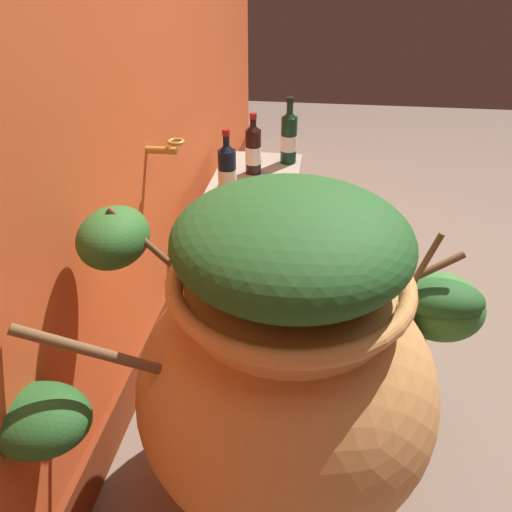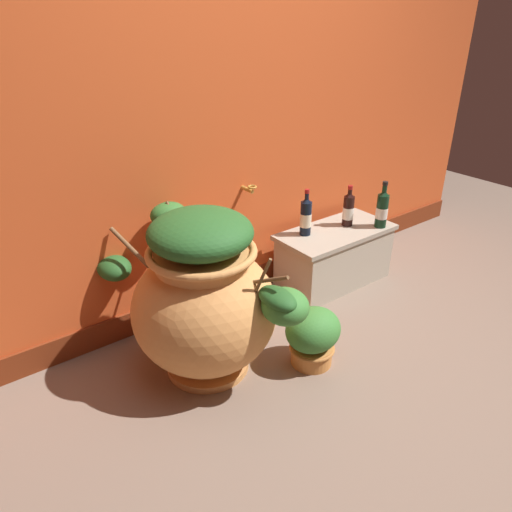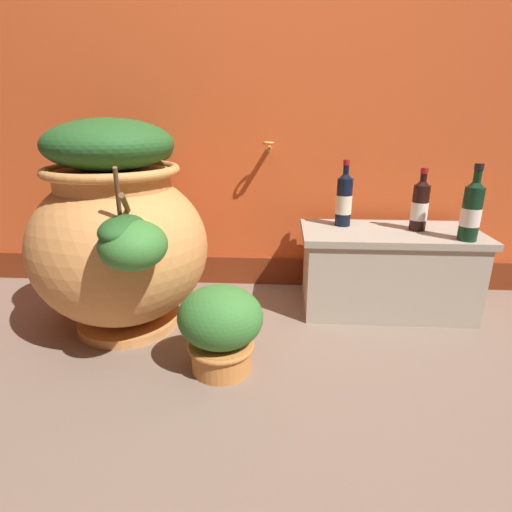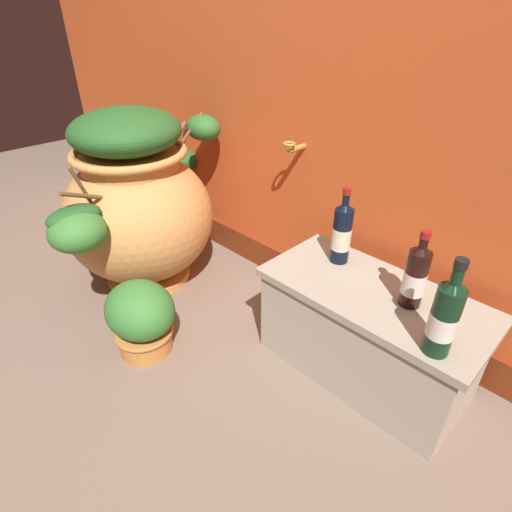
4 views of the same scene
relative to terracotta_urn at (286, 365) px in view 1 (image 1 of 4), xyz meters
The scene contains 7 objects.
ground_plane 0.94m from the terracotta_urn, 44.95° to the right, with size 7.00×7.00×0.00m, color #7A6656.
terracotta_urn is the anchor object (origin of this frame).
stone_ledge 1.20m from the terracotta_urn, 11.71° to the left, with size 0.80×0.39×0.39m.
wine_bottle_left 1.31m from the terracotta_urn, 11.40° to the left, with size 0.07×0.07×0.28m.
wine_bottle_middle 1.01m from the terracotta_urn, 18.44° to the left, with size 0.07×0.07×0.30m.
wine_bottle_right 1.44m from the terracotta_urn, ahead, with size 0.08×0.08×0.31m.
potted_shrub 0.60m from the terracotta_urn, 33.68° to the right, with size 0.30×0.27×0.32m.
Camera 1 is at (-1.45, 0.55, 1.26)m, focal length 34.39 mm.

